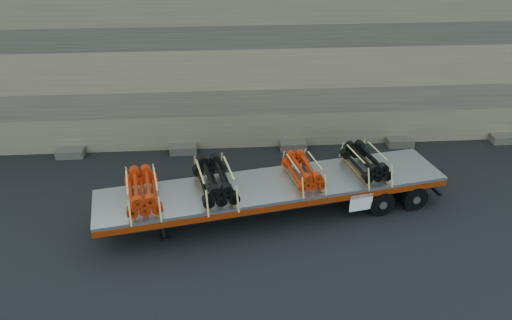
{
  "coord_description": "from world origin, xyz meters",
  "views": [
    {
      "loc": [
        -1.18,
        -15.57,
        10.42
      ],
      "look_at": [
        0.01,
        0.87,
        1.55
      ],
      "focal_mm": 35.0,
      "sensor_mm": 36.0,
      "label": 1
    }
  ],
  "objects_px": {
    "bundle_midfront": "(215,181)",
    "bundle_midrear": "(303,171)",
    "trailer": "(274,198)",
    "bundle_rear": "(365,162)",
    "bundle_front": "(143,191)"
  },
  "relations": [
    {
      "from": "bundle_midrear",
      "to": "bundle_rear",
      "type": "relative_size",
      "value": 0.93
    },
    {
      "from": "bundle_front",
      "to": "bundle_midfront",
      "type": "xyz_separation_m",
      "value": [
        2.4,
        0.45,
        0.03
      ]
    },
    {
      "from": "bundle_midrear",
      "to": "bundle_rear",
      "type": "distance_m",
      "value": 2.42
    },
    {
      "from": "bundle_midfront",
      "to": "bundle_midrear",
      "type": "relative_size",
      "value": 1.2
    },
    {
      "from": "bundle_front",
      "to": "bundle_rear",
      "type": "relative_size",
      "value": 1.04
    },
    {
      "from": "trailer",
      "to": "bundle_midfront",
      "type": "distance_m",
      "value": 2.37
    },
    {
      "from": "trailer",
      "to": "bundle_rear",
      "type": "distance_m",
      "value": 3.67
    },
    {
      "from": "bundle_midrear",
      "to": "bundle_rear",
      "type": "xyz_separation_m",
      "value": [
        2.38,
        0.45,
        0.03
      ]
    },
    {
      "from": "bundle_front",
      "to": "bundle_midfront",
      "type": "relative_size",
      "value": 0.93
    },
    {
      "from": "bundle_midfront",
      "to": "bundle_midrear",
      "type": "height_order",
      "value": "bundle_midfront"
    },
    {
      "from": "bundle_midfront",
      "to": "bundle_rear",
      "type": "relative_size",
      "value": 1.12
    },
    {
      "from": "bundle_midfront",
      "to": "bundle_midrear",
      "type": "xyz_separation_m",
      "value": [
        3.17,
        0.6,
        -0.07
      ]
    },
    {
      "from": "trailer",
      "to": "bundle_front",
      "type": "distance_m",
      "value": 4.68
    },
    {
      "from": "trailer",
      "to": "bundle_midfront",
      "type": "relative_size",
      "value": 5.17
    },
    {
      "from": "bundle_midfront",
      "to": "bundle_rear",
      "type": "bearing_deg",
      "value": 0.0
    }
  ]
}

